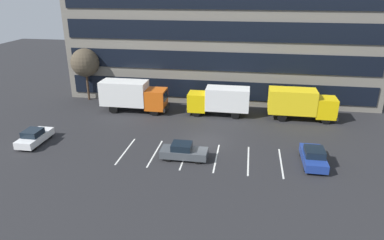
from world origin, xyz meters
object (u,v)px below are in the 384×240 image
at_px(box_truck_orange, 133,95).
at_px(box_truck_yellow_all, 301,103).
at_px(box_truck_yellow, 220,100).
at_px(sedan_charcoal, 184,151).
at_px(bare_tree, 85,63).
at_px(sedan_white, 34,137).
at_px(sedan_navy, 313,157).

height_order(box_truck_orange, box_truck_yellow_all, box_truck_orange).
relative_size(box_truck_yellow_all, box_truck_yellow, 1.04).
height_order(sedan_charcoal, bare_tree, bare_tree).
distance_m(box_truck_orange, box_truck_yellow_all, 19.45).
relative_size(box_truck_yellow_all, sedan_white, 1.83).
distance_m(box_truck_yellow_all, sedan_white, 28.07).
relative_size(sedan_charcoal, bare_tree, 0.60).
bearing_deg(sedan_charcoal, bare_tree, 137.04).
distance_m(sedan_navy, sedan_white, 25.77).
relative_size(box_truck_yellow, sedan_charcoal, 1.76).
xyz_separation_m(box_truck_yellow, bare_tree, (-17.66, 3.03, 3.08)).
distance_m(sedan_charcoal, bare_tree, 21.69).
bearing_deg(box_truck_yellow_all, sedan_navy, -90.64).
height_order(box_truck_yellow_all, sedan_charcoal, box_truck_yellow_all).
bearing_deg(box_truck_yellow_all, box_truck_yellow, -179.57).
bearing_deg(sedan_charcoal, sedan_navy, 3.98).
distance_m(box_truck_orange, sedan_white, 12.29).
relative_size(sedan_navy, sedan_charcoal, 1.05).
xyz_separation_m(box_truck_yellow, sedan_white, (-16.81, -10.72, -1.18)).
bearing_deg(bare_tree, box_truck_yellow, -9.73).
height_order(box_truck_yellow_all, sedan_white, box_truck_yellow_all).
xyz_separation_m(sedan_navy, sedan_white, (-25.77, -0.03, -0.03)).
bearing_deg(box_truck_orange, sedan_white, -121.80).
bearing_deg(box_truck_orange, box_truck_yellow, 1.90).
bearing_deg(sedan_navy, bare_tree, 152.73).
xyz_separation_m(box_truck_yellow_all, sedan_charcoal, (-11.18, -11.53, -1.27)).
relative_size(box_truck_yellow, bare_tree, 1.06).
relative_size(box_truck_yellow, sedan_white, 1.75).
distance_m(box_truck_yellow_all, sedan_navy, 10.83).
relative_size(sedan_navy, bare_tree, 0.63).
relative_size(sedan_charcoal, sedan_white, 1.00).
height_order(box_truck_yellow, bare_tree, bare_tree).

